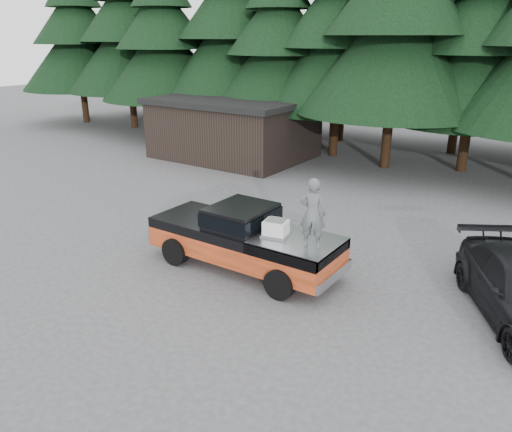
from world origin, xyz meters
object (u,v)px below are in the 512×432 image
Objects in this scene: pickup_truck at (244,247)px; utility_building at (234,127)px; air_compressor at (276,229)px; man_on_bed at (313,213)px.

utility_building reaches higher than pickup_truck.
air_compressor is at bearing -48.84° from utility_building.
pickup_truck is 3.19× the size of man_on_bed.
pickup_truck is 9.55× the size of air_compressor.
pickup_truck is at bearing -52.00° from utility_building.
utility_building is (-10.13, 11.59, 0.12)m from air_compressor.
air_compressor is at bearing -22.09° from man_on_bed.
air_compressor is 0.33× the size of man_on_bed.
man_on_bed is (1.18, -0.12, 0.72)m from air_compressor.
pickup_truck is 1.47m from air_compressor.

